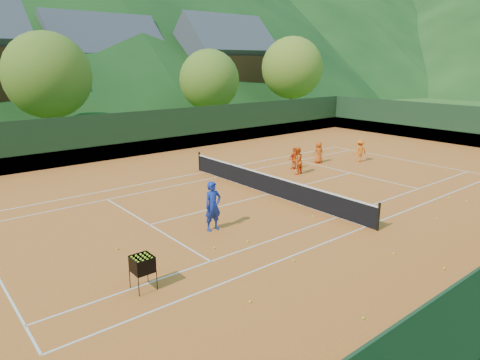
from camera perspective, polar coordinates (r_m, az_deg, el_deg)
ground at (r=20.69m, az=3.92°, el=-1.92°), size 400.00×400.00×0.00m
clay_court at (r=20.69m, az=3.92°, el=-1.89°), size 40.00×24.00×0.02m
coach at (r=16.04m, az=-3.64°, el=-3.48°), size 0.71×0.48×1.90m
student_a at (r=24.34m, az=7.63°, el=2.57°), size 0.85×0.72×1.55m
student_b at (r=25.48m, az=7.24°, el=2.87°), size 0.77×0.35×1.29m
student_c at (r=27.27m, az=10.44°, el=3.65°), size 0.75×0.59×1.36m
student_d at (r=28.20m, az=15.70°, el=3.79°), size 1.04×0.78×1.44m
tennis_ball_0 at (r=14.80m, az=25.59°, el=-10.59°), size 0.07×0.07×0.07m
tennis_ball_1 at (r=22.04m, az=27.99°, el=-2.51°), size 0.07×0.07×0.07m
tennis_ball_2 at (r=13.97m, az=7.20°, el=-10.64°), size 0.07×0.07×0.07m
tennis_ball_3 at (r=15.26m, az=-16.06°, el=-8.81°), size 0.07×0.07×0.07m
tennis_ball_4 at (r=18.79m, az=11.42°, el=-3.84°), size 0.07×0.07×0.07m
tennis_ball_5 at (r=19.88m, az=18.10°, el=-3.24°), size 0.07×0.07×0.07m
tennis_ball_6 at (r=19.12m, az=24.81°, el=-4.68°), size 0.07×0.07×0.07m
tennis_ball_7 at (r=11.52m, az=16.12°, el=-17.28°), size 0.07×0.07×0.07m
tennis_ball_8 at (r=17.86m, az=9.70°, el=-4.79°), size 0.07×0.07×0.07m
tennis_ball_9 at (r=11.75m, az=1.36°, el=-15.91°), size 0.07×0.07×0.07m
tennis_ball_10 at (r=14.78m, az=-3.42°, el=-9.01°), size 0.07×0.07×0.07m
tennis_ball_11 at (r=23.16m, az=13.18°, el=-0.26°), size 0.07×0.07×0.07m
tennis_ball_12 at (r=22.20m, az=26.07°, el=-2.14°), size 0.07×0.07×0.07m
tennis_ball_14 at (r=19.08m, az=8.11°, el=-3.39°), size 0.07×0.07×0.07m
tennis_ball_15 at (r=15.21m, az=19.85°, el=-9.23°), size 0.07×0.07×0.07m
tennis_ball_16 at (r=15.25m, az=1.05°, el=-8.18°), size 0.07×0.07×0.07m
tennis_ball_17 at (r=20.88m, az=9.94°, el=-1.80°), size 0.07×0.07×0.07m
court_lines at (r=20.68m, az=3.92°, el=-1.86°), size 23.83×11.03×0.00m
tennis_net at (r=20.54m, az=3.94°, el=-0.53°), size 0.10×12.07×1.10m
perimeter_fence at (r=20.35m, az=3.98°, el=1.49°), size 40.40×24.24×3.00m
ball_hopper at (r=12.32m, az=-12.89°, el=-10.97°), size 0.57×0.57×1.00m
chalet_mid at (r=52.18m, az=-17.72°, el=13.48°), size 12.65×8.82×11.45m
chalet_right at (r=55.63m, az=-2.20°, el=14.53°), size 11.50×8.82×11.91m
tree_b at (r=35.68m, az=-24.31°, el=12.58°), size 6.40×6.40×8.40m
tree_c at (r=40.87m, az=-4.12°, el=13.16°), size 5.60×5.60×7.35m
tree_d at (r=49.45m, az=6.97°, el=14.62°), size 6.80×6.80×8.93m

